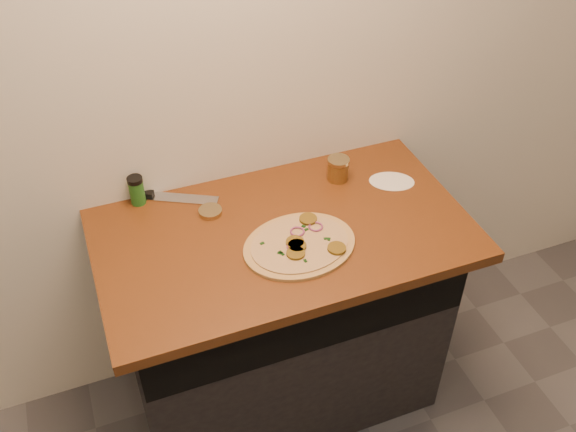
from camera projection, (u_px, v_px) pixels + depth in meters
name	position (u px, v px, depth m)	size (l,w,h in m)	color
cabinet	(281.00, 318.00, 2.38)	(1.10, 0.60, 0.86)	black
countertop	(283.00, 234.00, 2.07)	(1.20, 0.70, 0.04)	#622D12
pizza	(300.00, 244.00, 1.99)	(0.39, 0.39, 0.02)	tan
chefs_knife	(157.00, 196.00, 2.18)	(0.33, 0.20, 0.02)	#B7BAC1
mason_jar_lid	(210.00, 211.00, 2.11)	(0.08, 0.08, 0.02)	tan
salsa_jar	(338.00, 169.00, 2.24)	(0.08, 0.08, 0.08)	#A51410
spice_shaker	(137.00, 190.00, 2.13)	(0.05, 0.05, 0.10)	#205E1D
flour_spill	(392.00, 181.00, 2.25)	(0.16, 0.16, 0.00)	silver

